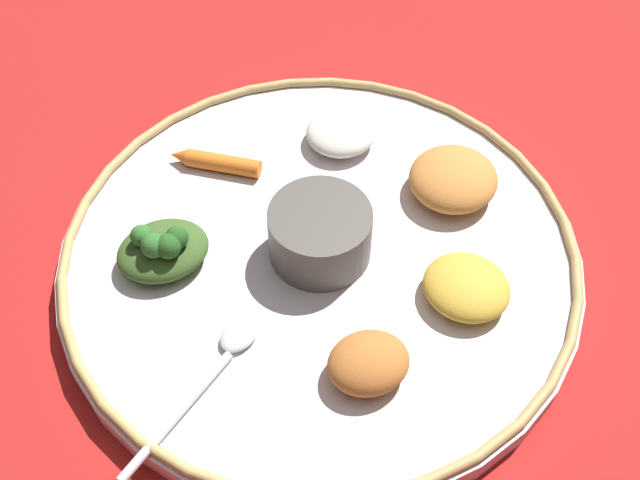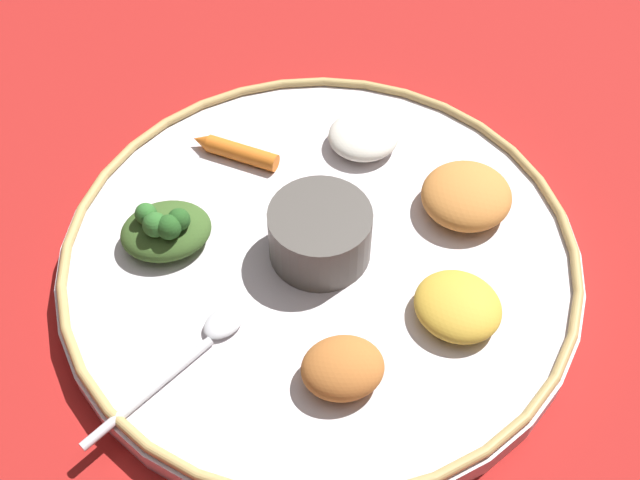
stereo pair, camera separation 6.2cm
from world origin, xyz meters
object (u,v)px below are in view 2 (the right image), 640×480
object	(u,v)px
spoon	(195,353)
carrot_near_spoon	(236,151)
greens_pile	(165,229)
center_bowl	(320,232)

from	to	relation	value
spoon	carrot_near_spoon	size ratio (longest dim) A/B	1.86
spoon	greens_pile	bearing A→B (deg)	62.71
greens_pile	carrot_near_spoon	xyz separation A→B (m)	(0.10, 0.03, -0.01)
center_bowl	carrot_near_spoon	size ratio (longest dim) A/B	1.01
center_bowl	spoon	bearing A→B (deg)	-177.66
center_bowl	greens_pile	xyz separation A→B (m)	(-0.08, 0.09, -0.01)
carrot_near_spoon	spoon	bearing A→B (deg)	-138.91
spoon	greens_pile	distance (m)	0.11
spoon	greens_pile	world-z (taller)	greens_pile
center_bowl	carrot_near_spoon	distance (m)	0.13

